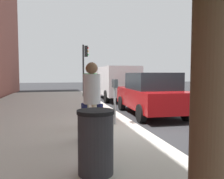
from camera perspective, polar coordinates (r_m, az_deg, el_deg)
ground_plane at (r=7.10m, az=6.89°, el=-10.13°), size 80.00×80.00×0.00m
sidewalk_slab at (r=6.68m, az=-18.44°, el=-10.52°), size 28.00×6.00×0.15m
parking_meter at (r=7.04m, az=0.70°, el=-0.59°), size 0.36×0.12×1.41m
pedestrian_at_meter at (r=6.53m, az=-5.47°, el=-0.07°), size 0.52×0.41×1.87m
pedestrian_bystander at (r=5.32m, az=-5.08°, el=-1.15°), size 0.40×0.49×1.84m
parked_sedan_near at (r=9.57m, az=9.69°, el=-1.07°), size 4.46×2.09×1.77m
parked_van_far at (r=15.16m, az=0.89°, el=2.18°), size 5.23×2.17×2.18m
traffic_signal at (r=16.03m, az=-6.88°, el=6.96°), size 0.24×0.44×3.60m
trash_bin at (r=3.66m, az=-4.13°, el=-12.98°), size 0.59×0.59×1.01m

